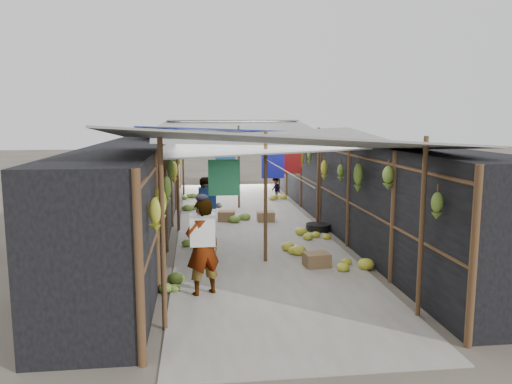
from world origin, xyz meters
name	(u,v)px	position (x,y,z in m)	size (l,w,h in m)	color
ground	(295,323)	(0.00, 0.00, 0.00)	(80.00, 80.00, 0.00)	#6B6356
aisle_slab	(247,224)	(0.00, 6.50, 0.01)	(3.60, 16.00, 0.02)	#9E998E
stall_left	(143,184)	(-2.70, 6.50, 1.15)	(1.40, 15.00, 2.30)	black
stall_right	(346,181)	(2.70, 6.50, 1.15)	(1.40, 15.00, 2.30)	black
crate_near	(317,260)	(0.93, 2.52, 0.14)	(0.47, 0.38, 0.28)	#92714A
crate_mid	(266,217)	(0.55, 6.81, 0.14)	(0.47, 0.38, 0.28)	#92714A
crate_back	(227,216)	(-0.52, 7.00, 0.15)	(0.46, 0.38, 0.29)	#92714A
black_basin	(318,228)	(1.70, 5.54, 0.09)	(0.61, 0.61, 0.18)	black
vendor_elderly	(203,247)	(-1.26, 1.27, 0.79)	(0.58, 0.38, 1.59)	silver
shopper_blue	(208,209)	(-1.09, 4.83, 0.75)	(0.73, 0.57, 1.50)	navy
vendor_seated	(276,188)	(1.44, 10.62, 0.39)	(0.50, 0.29, 0.78)	#45413C
market_canopy	(247,134)	(0.03, 6.83, 2.41)	(5.62, 15.20, 2.77)	brown
hanging_bananas	(243,165)	(-0.13, 6.21, 1.63)	(3.96, 14.04, 0.83)	gold
floor_bananas	(250,232)	(-0.08, 5.00, 0.15)	(4.06, 9.76, 0.36)	olive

